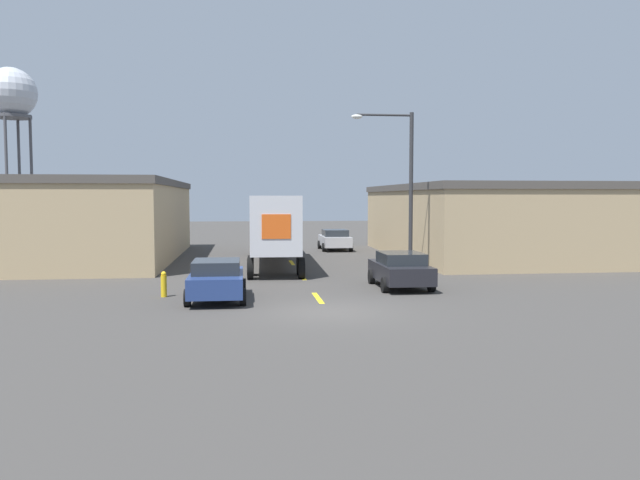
% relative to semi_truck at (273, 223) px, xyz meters
% --- Properties ---
extents(ground_plane, '(160.00, 160.00, 0.00)m').
position_rel_semi_truck_xyz_m(ground_plane, '(1.09, -15.18, -2.31)').
color(ground_plane, '#3D3A38').
extents(road_centerline, '(0.20, 15.30, 0.01)m').
position_rel_semi_truck_xyz_m(road_centerline, '(1.09, -6.02, -2.30)').
color(road_centerline, yellow).
rests_on(road_centerline, ground_plane).
extents(warehouse_left, '(12.91, 19.27, 4.79)m').
position_rel_semi_truck_xyz_m(warehouse_left, '(-12.13, 3.90, 0.09)').
color(warehouse_left, tan).
rests_on(warehouse_left, ground_plane).
extents(warehouse_right, '(13.16, 18.90, 4.56)m').
position_rel_semi_truck_xyz_m(warehouse_right, '(14.43, 3.10, -0.02)').
color(warehouse_right, tan).
rests_on(warehouse_right, ground_plane).
extents(semi_truck, '(3.02, 15.39, 3.83)m').
position_rel_semi_truck_xyz_m(semi_truck, '(0.00, 0.00, 0.00)').
color(semi_truck, navy).
rests_on(semi_truck, ground_plane).
extents(parked_car_left_near, '(2.11, 4.17, 1.47)m').
position_rel_semi_truck_xyz_m(parked_car_left_near, '(-2.63, -12.40, -1.54)').
color(parked_car_left_near, navy).
rests_on(parked_car_left_near, ground_plane).
extents(parked_car_right_near, '(2.11, 4.17, 1.47)m').
position_rel_semi_truck_xyz_m(parked_car_right_near, '(4.80, -10.13, -1.54)').
color(parked_car_right_near, black).
rests_on(parked_car_right_near, ground_plane).
extents(parked_car_right_far, '(2.11, 4.17, 1.47)m').
position_rel_semi_truck_xyz_m(parked_car_right_far, '(4.80, 8.68, -1.54)').
color(parked_car_right_far, '#B2B2B7').
rests_on(parked_car_right_far, ground_plane).
extents(water_tower, '(4.89, 4.89, 16.34)m').
position_rel_semi_truck_xyz_m(water_tower, '(-24.01, 29.16, 11.28)').
color(water_tower, '#47474C').
rests_on(water_tower, ground_plane).
extents(street_lamp, '(3.12, 0.32, 7.92)m').
position_rel_semi_truck_xyz_m(street_lamp, '(6.21, -5.05, 2.35)').
color(street_lamp, '#2D2D30').
rests_on(street_lamp, ground_plane).
extents(fire_hydrant, '(0.22, 0.22, 0.97)m').
position_rel_semi_truck_xyz_m(fire_hydrant, '(-4.64, -11.43, -1.83)').
color(fire_hydrant, gold).
rests_on(fire_hydrant, ground_plane).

